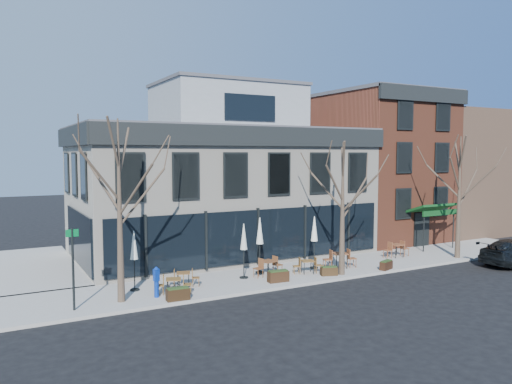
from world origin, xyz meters
TOP-DOWN VIEW (x-y plane):
  - ground at (0.00, 0.00)m, footprint 120.00×120.00m
  - sidewalk_front at (3.25, -2.15)m, footprint 33.50×4.70m
  - sidewalk_side at (-11.25, 6.00)m, footprint 4.50×12.00m
  - corner_building at (0.07, 5.07)m, footprint 18.39×10.39m
  - red_brick_building at (13.00, 4.98)m, footprint 8.20×11.78m
  - bg_building at (23.00, 6.00)m, footprint 12.00×12.00m
  - tree_corner at (-8.49, -3.20)m, footprint 3.93×3.98m
  - tree_mid at (3.01, -3.90)m, footprint 3.50×3.55m
  - tree_right at (12.01, -3.90)m, footprint 3.72×3.77m
  - sign_pole at (-10.50, -3.50)m, footprint 0.50×0.10m
  - call_box at (-6.96, -3.33)m, footprint 0.28×0.28m
  - cafe_set_0 at (-6.13, -3.22)m, footprint 1.72×0.97m
  - cafe_set_1 at (-5.27, -2.17)m, footprint 1.63×0.97m
  - cafe_set_2 at (-0.57, -2.24)m, footprint 1.88×0.86m
  - cafe_set_3 at (1.52, -2.87)m, footprint 1.67×0.90m
  - cafe_set_4 at (3.85, -2.64)m, footprint 2.01×1.02m
  - cafe_set_5 at (8.79, -1.97)m, footprint 1.86×0.77m
  - umbrella_0 at (-7.53, -1.75)m, footprint 0.45×0.45m
  - umbrella_1 at (-1.95, -2.13)m, footprint 0.45×0.45m
  - umbrella_2 at (-0.68, -1.52)m, footprint 0.48×0.48m
  - umbrella_3 at (2.51, -2.05)m, footprint 0.47×0.47m
  - planter_0 at (-6.28, -4.20)m, footprint 1.03×0.46m
  - planter_1 at (-0.78, -3.63)m, footprint 1.09×0.51m
  - planter_2 at (2.25, -3.79)m, footprint 0.95×0.61m
  - planter_3 at (5.87, -4.20)m, footprint 0.98×0.65m

SIDE VIEW (x-z plane):
  - ground at x=0.00m, z-range 0.00..0.00m
  - sidewalk_front at x=3.25m, z-range 0.00..0.15m
  - sidewalk_side at x=-11.25m, z-range 0.00..0.15m
  - planter_2 at x=2.25m, z-range 0.15..0.64m
  - planter_3 at x=5.87m, z-range 0.15..0.66m
  - planter_0 at x=-6.28m, z-range 0.15..0.72m
  - planter_1 at x=-0.78m, z-range 0.15..0.74m
  - cafe_set_1 at x=-5.27m, z-range 0.16..1.00m
  - cafe_set_3 at x=1.52m, z-range 0.16..1.02m
  - cafe_set_0 at x=-6.13m, z-range 0.16..1.05m
  - cafe_set_2 at x=-0.57m, z-range 0.16..1.13m
  - cafe_set_5 at x=8.79m, z-range 0.16..1.14m
  - cafe_set_4 at x=3.85m, z-range 0.16..1.20m
  - call_box at x=-6.96m, z-range 0.19..1.59m
  - sign_pole at x=-10.50m, z-range 0.37..3.77m
  - umbrella_0 at x=-7.53m, z-range 0.73..3.56m
  - umbrella_1 at x=-1.95m, z-range 0.73..3.58m
  - umbrella_3 at x=2.51m, z-range 0.76..3.70m
  - umbrella_2 at x=-0.68m, z-range 0.77..3.78m
  - tree_mid at x=3.01m, z-range 0.27..7.31m
  - tree_right at x=12.01m, z-range 0.28..7.76m
  - tree_corner at x=-8.49m, z-range 0.29..8.21m
  - corner_building at x=0.07m, z-range -0.83..10.27m
  - bg_building at x=23.00m, z-range 0.00..10.00m
  - red_brick_building at x=13.00m, z-range 0.05..11.22m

